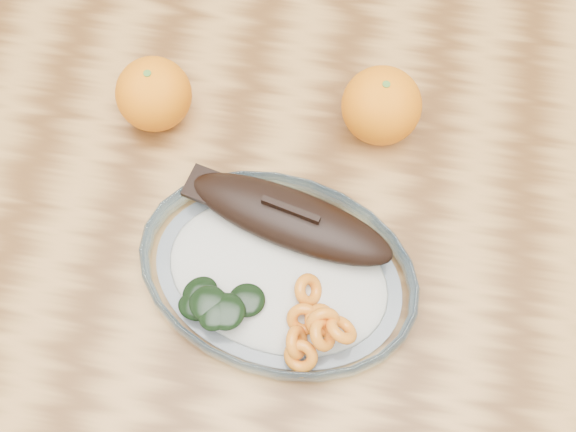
{
  "coord_description": "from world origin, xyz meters",
  "views": [
    {
      "loc": [
        0.12,
        -0.25,
        1.45
      ],
      "look_at": [
        0.07,
        0.03,
        0.77
      ],
      "focal_mm": 45.0,
      "sensor_mm": 36.0,
      "label": 1
    }
  ],
  "objects_px": {
    "dining_table": "(223,268)",
    "orange_left": "(154,94)",
    "plated_meal": "(278,270)",
    "orange_right": "(381,106)"
  },
  "relations": [
    {
      "from": "dining_table",
      "to": "orange_left",
      "type": "relative_size",
      "value": 14.87
    },
    {
      "from": "dining_table",
      "to": "plated_meal",
      "type": "relative_size",
      "value": 2.07
    },
    {
      "from": "plated_meal",
      "to": "orange_right",
      "type": "height_order",
      "value": "orange_right"
    },
    {
      "from": "plated_meal",
      "to": "orange_right",
      "type": "bearing_deg",
      "value": 77.22
    },
    {
      "from": "dining_table",
      "to": "plated_meal",
      "type": "bearing_deg",
      "value": -23.06
    },
    {
      "from": "orange_left",
      "to": "plated_meal",
      "type": "bearing_deg",
      "value": -45.32
    },
    {
      "from": "orange_left",
      "to": "orange_right",
      "type": "relative_size",
      "value": 0.95
    },
    {
      "from": "plated_meal",
      "to": "orange_left",
      "type": "xyz_separation_m",
      "value": [
        -0.16,
        0.16,
        0.02
      ]
    },
    {
      "from": "orange_left",
      "to": "orange_right",
      "type": "height_order",
      "value": "orange_right"
    },
    {
      "from": "dining_table",
      "to": "orange_right",
      "type": "distance_m",
      "value": 0.26
    }
  ]
}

